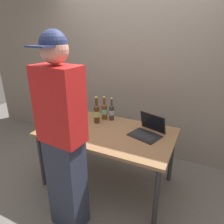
# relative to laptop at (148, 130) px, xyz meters

# --- Properties ---
(ground_plane) EXTENTS (8.00, 8.00, 0.00)m
(ground_plane) POSITION_rel_laptop_xyz_m (-0.46, -0.12, -0.80)
(ground_plane) COLOR slate
(ground_plane) RESTS_ON ground
(desk) EXTENTS (1.55, 0.89, 0.75)m
(desk) POSITION_rel_laptop_xyz_m (-0.46, -0.12, -0.12)
(desk) COLOR olive
(desk) RESTS_ON ground
(laptop) EXTENTS (0.40, 0.39, 0.23)m
(laptop) POSITION_rel_laptop_xyz_m (0.00, 0.00, 0.00)
(laptop) COLOR black
(laptop) RESTS_ON desk
(beer_bottle_green) EXTENTS (0.07, 0.07, 0.34)m
(beer_bottle_green) POSITION_rel_laptop_xyz_m (-0.68, 0.04, 0.08)
(beer_bottle_green) COLOR #472B14
(beer_bottle_green) RESTS_ON desk
(beer_bottle_brown) EXTENTS (0.06, 0.06, 0.30)m
(beer_bottle_brown) POSITION_rel_laptop_xyz_m (-0.55, 0.20, 0.06)
(beer_bottle_brown) COLOR #333333
(beer_bottle_brown) RESTS_ON desk
(beer_bottle_dark) EXTENTS (0.07, 0.07, 0.31)m
(beer_bottle_dark) POSITION_rel_laptop_xyz_m (-0.65, 0.19, 0.07)
(beer_bottle_dark) COLOR brown
(beer_bottle_dark) RESTS_ON desk
(person_figure) EXTENTS (0.40, 0.32, 1.86)m
(person_figure) POSITION_rel_laptop_xyz_m (-0.53, -0.81, 0.16)
(person_figure) COLOR #2D3347
(person_figure) RESTS_ON ground
(back_wall) EXTENTS (6.00, 0.10, 2.60)m
(back_wall) POSITION_rel_laptop_xyz_m (-0.46, 0.87, 0.50)
(back_wall) COLOR gray
(back_wall) RESTS_ON ground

